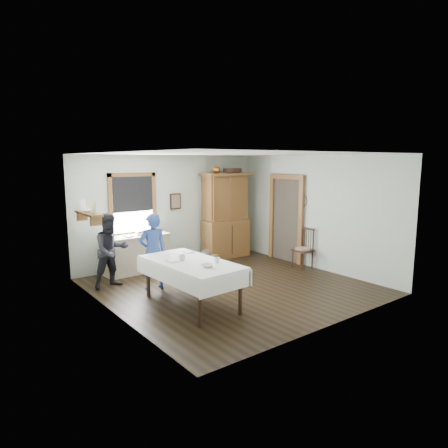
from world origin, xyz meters
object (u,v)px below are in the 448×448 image
object	(u,v)px
work_counter	(136,254)
pail	(205,258)
dining_table	(191,283)
figure_dark	(111,253)
china_hutch	(226,215)
woman_blue	(153,255)
wicker_basket	(212,259)
spindle_chair	(303,248)

from	to	relation	value
work_counter	pail	size ratio (longest dim) A/B	5.12
dining_table	figure_dark	world-z (taller)	figure_dark
work_counter	china_hutch	world-z (taller)	china_hutch
work_counter	dining_table	xyz separation A→B (m)	(-0.15, -2.58, -0.03)
work_counter	woman_blue	distance (m)	1.40
wicker_basket	spindle_chair	bearing A→B (deg)	-50.40
pail	woman_blue	size ratio (longest dim) A/B	0.21
spindle_chair	figure_dark	size ratio (longest dim) A/B	0.68
china_hutch	spindle_chair	world-z (taller)	china_hutch
spindle_chair	pail	bearing A→B (deg)	134.22
figure_dark	spindle_chair	bearing A→B (deg)	-21.69
china_hutch	wicker_basket	xyz separation A→B (m)	(-0.68, -0.30, -1.03)
woman_blue	china_hutch	bearing A→B (deg)	-146.89
wicker_basket	pail	bearing A→B (deg)	-168.45
pail	spindle_chair	bearing A→B (deg)	-45.48
woman_blue	spindle_chair	bearing A→B (deg)	176.84
china_hutch	spindle_chair	xyz separation A→B (m)	(0.77, -2.04, -0.64)
spindle_chair	wicker_basket	size ratio (longest dim) A/B	3.02
work_counter	pail	xyz separation A→B (m)	(1.67, -0.38, -0.29)
pail	figure_dark	bearing A→B (deg)	-172.76
work_counter	china_hutch	bearing A→B (deg)	-2.22
wicker_basket	woman_blue	distance (m)	2.46
figure_dark	china_hutch	bearing A→B (deg)	7.34
wicker_basket	figure_dark	size ratio (longest dim) A/B	0.23
china_hutch	wicker_basket	world-z (taller)	china_hutch
wicker_basket	work_counter	bearing A→B (deg)	169.96
spindle_chair	pail	xyz separation A→B (m)	(-1.67, 1.70, -0.33)
work_counter	figure_dark	world-z (taller)	figure_dark
pail	woman_blue	world-z (taller)	woman_blue
work_counter	wicker_basket	size ratio (longest dim) A/B	4.77
china_hutch	spindle_chair	size ratio (longest dim) A/B	2.31
spindle_chair	figure_dark	bearing A→B (deg)	161.63
work_counter	figure_dark	xyz separation A→B (m)	(-0.87, -0.71, 0.27)
pail	wicker_basket	size ratio (longest dim) A/B	0.93
spindle_chair	woman_blue	size ratio (longest dim) A/B	0.68
spindle_chair	wicker_basket	bearing A→B (deg)	129.30
dining_table	woman_blue	size ratio (longest dim) A/B	1.42
dining_table	woman_blue	distance (m)	1.27
work_counter	pail	distance (m)	1.74
woman_blue	pail	bearing A→B (deg)	-145.15
work_counter	woman_blue	bearing A→B (deg)	-102.32
dining_table	wicker_basket	world-z (taller)	dining_table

